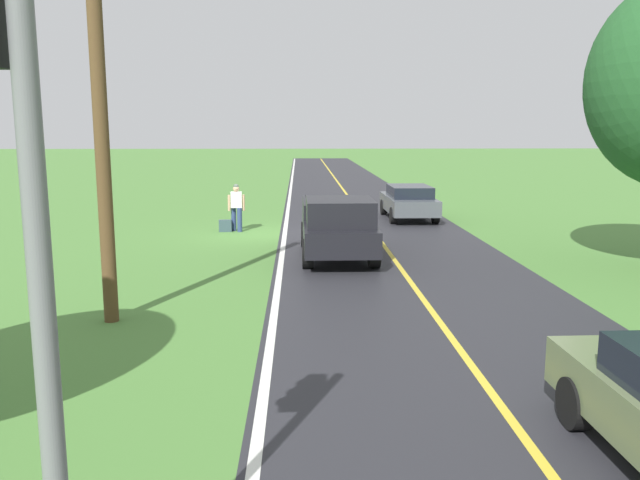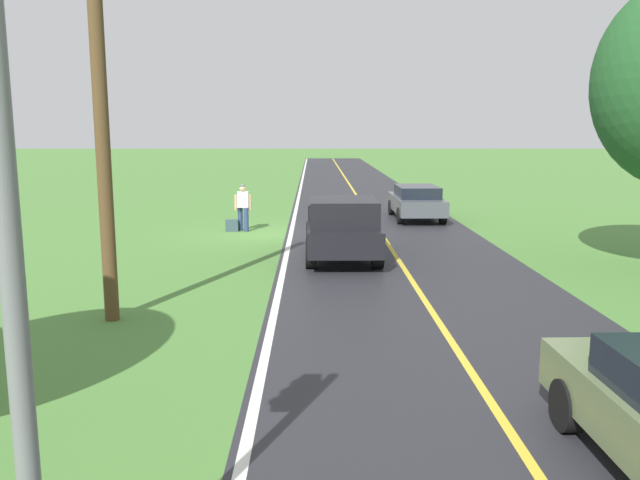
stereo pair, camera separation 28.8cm
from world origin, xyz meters
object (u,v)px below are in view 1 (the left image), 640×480
(hitchhiker_walking, at_px, (236,205))
(utility_pole_roadside, at_px, (100,104))
(sedan_near_oncoming, at_px, (409,201))
(suitcase_carried, at_px, (225,226))
(traffic_light_mast, at_px, (7,159))
(pickup_truck_passing, at_px, (338,225))

(hitchhiker_walking, xyz_separation_m, utility_pole_roadside, (1.40, 11.30, 3.22))
(sedan_near_oncoming, bearing_deg, utility_pole_roadside, 60.02)
(suitcase_carried, relative_size, traffic_light_mast, 0.09)
(hitchhiker_walking, height_order, traffic_light_mast, traffic_light_mast)
(traffic_light_mast, bearing_deg, pickup_truck_passing, -101.31)
(suitcase_carried, distance_m, traffic_light_mast, 19.87)
(suitcase_carried, distance_m, sedan_near_oncoming, 7.96)
(sedan_near_oncoming, bearing_deg, traffic_light_mast, 74.34)
(sedan_near_oncoming, bearing_deg, pickup_truck_passing, 67.01)
(traffic_light_mast, height_order, utility_pole_roadside, utility_pole_roadside)
(traffic_light_mast, bearing_deg, sedan_near_oncoming, -105.66)
(hitchhiker_walking, bearing_deg, suitcase_carried, 15.21)
(pickup_truck_passing, height_order, traffic_light_mast, traffic_light_mast)
(hitchhiker_walking, xyz_separation_m, pickup_truck_passing, (-3.42, 5.10, -0.01))
(hitchhiker_walking, height_order, utility_pole_roadside, utility_pole_roadside)
(suitcase_carried, height_order, utility_pole_roadside, utility_pole_roadside)
(traffic_light_mast, xyz_separation_m, sedan_near_oncoming, (-6.37, -22.72, -2.80))
(sedan_near_oncoming, xyz_separation_m, utility_pole_roadside, (8.28, 14.35, 3.44))
(suitcase_carried, bearing_deg, traffic_light_mast, -1.66)
(hitchhiker_walking, bearing_deg, traffic_light_mast, 91.48)
(utility_pole_roadside, bearing_deg, suitcase_carried, -95.04)
(suitcase_carried, height_order, traffic_light_mast, traffic_light_mast)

